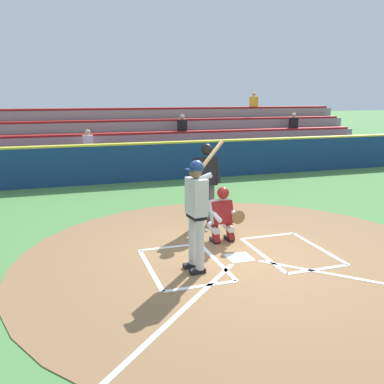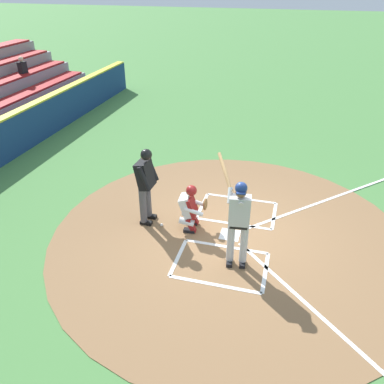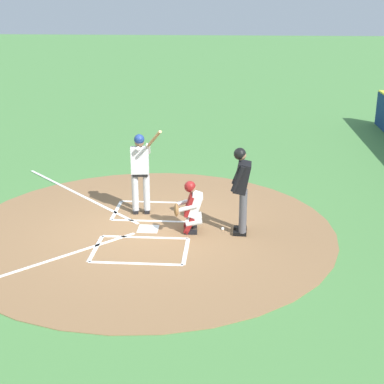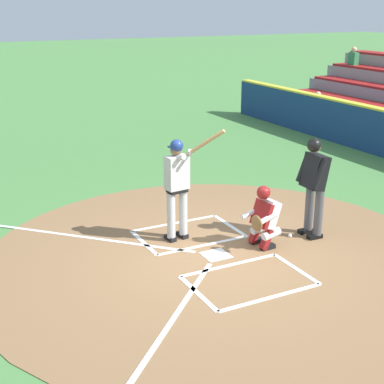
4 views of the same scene
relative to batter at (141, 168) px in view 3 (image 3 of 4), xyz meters
name	(u,v)px [view 3 (image 3 of 4)]	position (x,y,z in m)	size (l,w,h in m)	color
ground_plane	(148,229)	(-0.91, -0.28, -1.10)	(120.00, 120.00, 0.00)	#4C8442
dirt_circle	(148,229)	(-0.91, -0.28, -1.09)	(8.00, 8.00, 0.01)	olive
home_plate_and_chalk	(108,228)	(-0.91, 0.60, -1.08)	(7.93, 4.91, 0.01)	white
batter	(141,168)	(0.00, 0.00, 0.00)	(0.88, 0.81, 2.13)	#BCBCBC
catcher	(191,206)	(-0.95, -1.20, -0.51)	(0.62, 0.61, 1.13)	black
plate_umpire	(242,185)	(-0.96, -2.25, -0.02)	(0.59, 0.42, 1.86)	#4C4C51
baseball	(223,229)	(-0.84, -1.88, -1.06)	(0.07, 0.07, 0.07)	white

